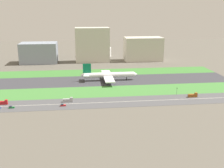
{
  "coord_description": "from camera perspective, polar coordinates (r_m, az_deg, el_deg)",
  "views": [
    {
      "loc": [
        -29.28,
        -292.05,
        78.51
      ],
      "look_at": [
        0.96,
        -36.5,
        6.0
      ],
      "focal_mm": 43.27,
      "sensor_mm": 36.0,
      "label": 1
    }
  ],
  "objects": [
    {
      "name": "ground_plane",
      "position": [
        303.83,
        -0.99,
        0.76
      ],
      "size": [
        800.0,
        800.0,
        0.0
      ],
      "primitive_type": "plane",
      "color": "#5B564C"
    },
    {
      "name": "runway",
      "position": [
        303.82,
        -0.99,
        0.77
      ],
      "size": [
        280.0,
        46.0,
        0.1
      ],
      "primitive_type": "cube",
      "color": "#38383D",
      "rests_on": "ground_plane"
    },
    {
      "name": "grass_median_north",
      "position": [
        343.42,
        -1.68,
        2.52
      ],
      "size": [
        280.0,
        36.0,
        0.1
      ],
      "primitive_type": "cube",
      "color": "#3D7A33",
      "rests_on": "ground_plane"
    },
    {
      "name": "grass_median_south",
      "position": [
        264.65,
        -0.09,
        -1.51
      ],
      "size": [
        280.0,
        36.0,
        0.1
      ],
      "primitive_type": "cube",
      "color": "#427F38",
      "rests_on": "ground_plane"
    },
    {
      "name": "highway",
      "position": [
        234.51,
        0.82,
        -3.81
      ],
      "size": [
        280.0,
        28.0,
        0.1
      ],
      "primitive_type": "cube",
      "color": "#4C4C4F",
      "rests_on": "ground_plane"
    },
    {
      "name": "highway_centerline",
      "position": [
        234.5,
        0.82,
        -3.8
      ],
      "size": [
        266.0,
        0.5,
        0.01
      ],
      "primitive_type": "cube",
      "color": "silver",
      "rests_on": "highway"
    },
    {
      "name": "airliner",
      "position": [
        302.35,
        -0.86,
        1.9
      ],
      "size": [
        65.0,
        56.0,
        19.7
      ],
      "color": "white",
      "rests_on": "runway"
    },
    {
      "name": "car_2",
      "position": [
        234.75,
        -20.5,
        -4.61
      ],
      "size": [
        4.4,
        1.8,
        2.0
      ],
      "rotation": [
        0.0,
        0.0,
        3.14
      ],
      "color": "#19662D",
      "rests_on": "highway"
    },
    {
      "name": "truck_0",
      "position": [
        245.99,
        -22.08,
        -3.67
      ],
      "size": [
        8.4,
        2.5,
        4.0
      ],
      "color": "#B2191E",
      "rests_on": "highway"
    },
    {
      "name": "truck_1",
      "position": [
        237.15,
        -9.24,
        -3.38
      ],
      "size": [
        8.4,
        2.5,
        4.0
      ],
      "color": "#99999E",
      "rests_on": "highway"
    },
    {
      "name": "truck_2",
      "position": [
        257.51,
        16.72,
        -2.31
      ],
      "size": [
        8.4,
        2.5,
        4.0
      ],
      "color": "brown",
      "rests_on": "highway"
    },
    {
      "name": "car_0",
      "position": [
        228.23,
        -10.35,
        -4.41
      ],
      "size": [
        4.4,
        1.8,
        2.0
      ],
      "rotation": [
        0.0,
        0.0,
        3.14
      ],
      "color": "#B2191E",
      "rests_on": "highway"
    },
    {
      "name": "traffic_light",
      "position": [
        259.23,
        13.55,
        -1.35
      ],
      "size": [
        0.36,
        0.5,
        7.2
      ],
      "color": "#4C4C51",
      "rests_on": "highway"
    },
    {
      "name": "terminal_building",
      "position": [
        415.47,
        -15.16,
        6.38
      ],
      "size": [
        52.75,
        33.21,
        29.71
      ],
      "primitive_type": "cube",
      "color": "gray",
      "rests_on": "ground_plane"
    },
    {
      "name": "hangar_building",
      "position": [
        409.91,
        -4.18,
        8.26
      ],
      "size": [
        50.45,
        24.37,
        50.92
      ],
      "primitive_type": "cube",
      "color": "beige",
      "rests_on": "ground_plane"
    },
    {
      "name": "office_tower",
      "position": [
        421.73,
        6.6,
        7.36
      ],
      "size": [
        57.19,
        29.65,
        35.67
      ],
      "primitive_type": "cube",
      "color": "beige",
      "rests_on": "ground_plane"
    },
    {
      "name": "fuel_tank_west",
      "position": [
        456.67,
        -5.2,
        6.8
      ],
      "size": [
        19.93,
        19.93,
        16.21
      ],
      "primitive_type": "cylinder",
      "color": "silver",
      "rests_on": "ground_plane"
    },
    {
      "name": "fuel_tank_centre",
      "position": [
        458.47,
        -1.54,
        6.8
      ],
      "size": [
        21.59,
        21.59,
        14.65
      ],
      "primitive_type": "cylinder",
      "color": "silver",
      "rests_on": "ground_plane"
    }
  ]
}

